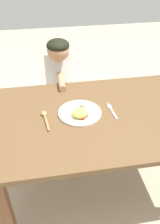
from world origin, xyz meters
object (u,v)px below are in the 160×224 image
Objects in this scene: fork at (112,110)px; spoon at (45,118)px; person at (60,88)px; plate at (80,113)px.

fork is 0.95× the size of spoon.
fork is 0.66m from person.
plate is at bearing 97.66° from person.
spoon reaches higher than fork.
fork is 0.43m from spoon.
spoon is at bearing -177.73° from plate.
spoon is 0.20× the size of person.
person is (0.14, 0.59, -0.15)m from spoon.
plate is 0.21m from fork.
fork is at bearing -94.30° from spoon.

